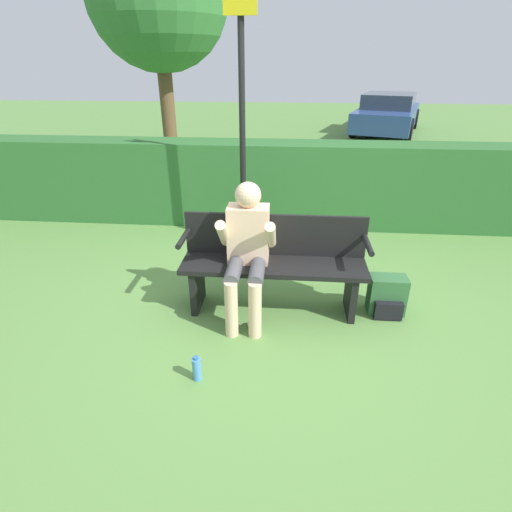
{
  "coord_description": "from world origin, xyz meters",
  "views": [
    {
      "loc": [
        0.11,
        -3.19,
        2.14
      ],
      "look_at": [
        -0.15,
        -0.1,
        0.6
      ],
      "focal_mm": 28.0,
      "sensor_mm": 36.0,
      "label": 1
    }
  ],
  "objects_px": {
    "signpost": "(242,119)",
    "parked_car": "(387,114)",
    "person_seated": "(247,246)",
    "park_bench": "(274,262)",
    "water_bottle": "(197,369)",
    "backpack": "(387,296)"
  },
  "relations": [
    {
      "from": "backpack",
      "to": "water_bottle",
      "type": "xyz_separation_m",
      "value": [
        -1.56,
        -1.01,
        -0.08
      ]
    },
    {
      "from": "person_seated",
      "to": "water_bottle",
      "type": "distance_m",
      "value": 1.11
    },
    {
      "from": "backpack",
      "to": "parked_car",
      "type": "height_order",
      "value": "parked_car"
    },
    {
      "from": "park_bench",
      "to": "signpost",
      "type": "bearing_deg",
      "value": 107.37
    },
    {
      "from": "parked_car",
      "to": "water_bottle",
      "type": "bearing_deg",
      "value": -179.52
    },
    {
      "from": "person_seated",
      "to": "backpack",
      "type": "bearing_deg",
      "value": 4.76
    },
    {
      "from": "person_seated",
      "to": "backpack",
      "type": "height_order",
      "value": "person_seated"
    },
    {
      "from": "park_bench",
      "to": "water_bottle",
      "type": "height_order",
      "value": "park_bench"
    },
    {
      "from": "signpost",
      "to": "park_bench",
      "type": "bearing_deg",
      "value": -72.63
    },
    {
      "from": "water_bottle",
      "to": "signpost",
      "type": "bearing_deg",
      "value": 88.3
    },
    {
      "from": "person_seated",
      "to": "signpost",
      "type": "bearing_deg",
      "value": 97.72
    },
    {
      "from": "backpack",
      "to": "parked_car",
      "type": "bearing_deg",
      "value": 78.7
    },
    {
      "from": "water_bottle",
      "to": "park_bench",
      "type": "bearing_deg",
      "value": 63.79
    },
    {
      "from": "person_seated",
      "to": "parked_car",
      "type": "distance_m",
      "value": 11.01
    },
    {
      "from": "signpost",
      "to": "parked_car",
      "type": "xyz_separation_m",
      "value": [
        3.56,
        8.94,
        -0.95
      ]
    },
    {
      "from": "water_bottle",
      "to": "parked_car",
      "type": "relative_size",
      "value": 0.05
    },
    {
      "from": "backpack",
      "to": "park_bench",
      "type": "bearing_deg",
      "value": 178.45
    },
    {
      "from": "backpack",
      "to": "parked_car",
      "type": "relative_size",
      "value": 0.08
    },
    {
      "from": "park_bench",
      "to": "water_bottle",
      "type": "distance_m",
      "value": 1.22
    },
    {
      "from": "signpost",
      "to": "parked_car",
      "type": "relative_size",
      "value": 0.63
    },
    {
      "from": "backpack",
      "to": "parked_car",
      "type": "distance_m",
      "value": 10.59
    },
    {
      "from": "park_bench",
      "to": "water_bottle",
      "type": "xyz_separation_m",
      "value": [
        -0.51,
        -1.04,
        -0.37
      ]
    }
  ]
}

